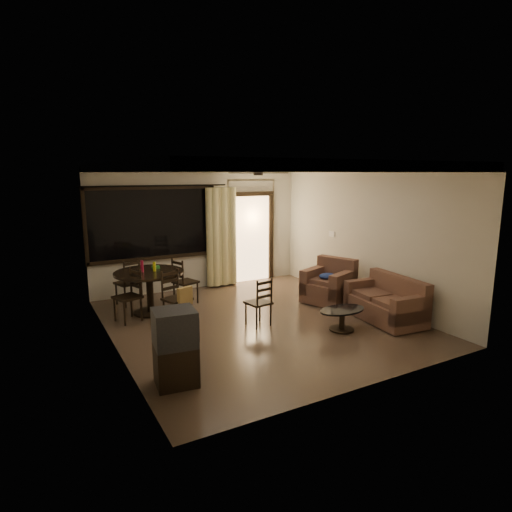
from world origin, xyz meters
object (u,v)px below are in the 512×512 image
dining_chair_north (128,291)px  dining_chair_west (129,306)px  tv_cabinet (176,347)px  coffee_table (342,316)px  dining_chair_south (178,307)px  dining_table (149,280)px  dining_chair_east (185,290)px  side_chair (259,311)px  armchair (330,285)px  sofa (387,303)px

dining_chair_north → dining_chair_west: bearing=59.3°
tv_cabinet → coffee_table: tv_cabinet is taller
dining_chair_south → dining_table: bearing=89.9°
dining_chair_east → coffee_table: size_ratio=1.11×
dining_chair_west → coffee_table: bearing=35.9°
dining_chair_south → tv_cabinet: 2.27m
side_chair → dining_chair_east: bearing=-78.4°
dining_chair_north → armchair: bearing=135.5°
dining_chair_west → tv_cabinet: 2.70m
sofa → coffee_table: 1.07m
dining_table → side_chair: size_ratio=1.50×
dining_table → sofa: bearing=-34.1°
side_chair → coffee_table: bearing=132.9°
dining_chair_east → tv_cabinet: 3.47m
tv_cabinet → sofa: size_ratio=0.64×
tv_cabinet → side_chair: size_ratio=1.13×
dining_chair_south → armchair: dining_chair_south is taller
armchair → dining_chair_east: bearing=132.3°
tv_cabinet → sofa: tv_cabinet is taller
dining_chair_west → dining_chair_south: same height
dining_chair_west → coffee_table: dining_chair_west is taller
dining_chair_east → tv_cabinet: (-1.27, -3.22, 0.21)m
dining_chair_east → sofa: 3.98m
dining_table → tv_cabinet: 3.00m
sofa → side_chair: bearing=164.0°
side_chair → dining_chair_west: bearing=-43.1°
dining_chair_west → dining_chair_south: 0.92m
armchair → sofa: bearing=-102.1°
dining_chair_east → dining_chair_north: bearing=46.8°
sofa → armchair: bearing=104.6°
dining_chair_east → dining_chair_south: 1.20m
sofa → armchair: size_ratio=1.37×
dining_table → side_chair: 2.22m
dining_chair_south → dining_chair_north: 1.64m
dining_chair_west → armchair: dining_chair_west is taller
dining_chair_south → side_chair: dining_chair_south is taller
tv_cabinet → armchair: 4.36m
dining_chair_east → dining_chair_north: 1.15m
side_chair → dining_chair_south: bearing=-41.6°
dining_chair_west → dining_chair_east: 1.37m
dining_table → dining_chair_east: bearing=18.1°
coffee_table → side_chair: bearing=141.6°
dining_chair_east → sofa: dining_chair_east is taller
tv_cabinet → armchair: (3.94, 1.86, -0.13)m
dining_chair_south → coffee_table: bearing=-53.8°
dining_chair_west → dining_chair_east: bearing=94.3°
dining_table → armchair: (3.46, -1.09, -0.28)m
armchair → dining_chair_north: bearing=132.8°
armchair → coffee_table: bearing=-142.1°
dining_chair_north → sofa: bearing=122.3°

